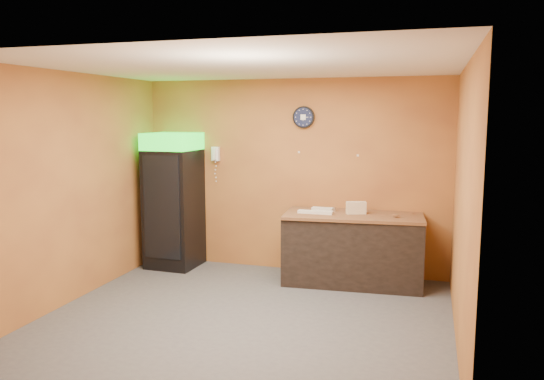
% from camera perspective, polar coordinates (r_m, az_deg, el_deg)
% --- Properties ---
extents(floor, '(4.50, 4.50, 0.00)m').
position_cam_1_polar(floor, '(6.22, -2.65, -13.45)').
color(floor, '#47474C').
rests_on(floor, ground).
extents(back_wall, '(4.50, 0.02, 2.80)m').
position_cam_1_polar(back_wall, '(7.75, 2.19, 1.53)').
color(back_wall, '#B97534').
rests_on(back_wall, floor).
extents(left_wall, '(0.02, 4.00, 2.80)m').
position_cam_1_polar(left_wall, '(6.93, -20.56, 0.25)').
color(left_wall, '#B97534').
rests_on(left_wall, floor).
extents(right_wall, '(0.02, 4.00, 2.80)m').
position_cam_1_polar(right_wall, '(5.54, 19.80, -1.57)').
color(right_wall, '#B97534').
rests_on(right_wall, floor).
extents(ceiling, '(4.50, 4.00, 0.02)m').
position_cam_1_polar(ceiling, '(5.81, -2.83, 13.18)').
color(ceiling, white).
rests_on(ceiling, back_wall).
extents(beverage_cooler, '(0.73, 0.74, 2.02)m').
position_cam_1_polar(beverage_cooler, '(8.07, -10.65, -1.31)').
color(beverage_cooler, black).
rests_on(beverage_cooler, floor).
extents(prep_counter, '(1.89, 0.94, 0.92)m').
position_cam_1_polar(prep_counter, '(7.34, 8.69, -6.39)').
color(prep_counter, black).
rests_on(prep_counter, floor).
extents(wall_clock, '(0.31, 0.06, 0.31)m').
position_cam_1_polar(wall_clock, '(7.63, 3.42, 7.83)').
color(wall_clock, black).
rests_on(wall_clock, back_wall).
extents(wall_phone, '(0.12, 0.10, 0.21)m').
position_cam_1_polar(wall_phone, '(8.05, -6.10, 3.89)').
color(wall_phone, white).
rests_on(wall_phone, back_wall).
extents(butcher_paper, '(1.91, 1.02, 0.04)m').
position_cam_1_polar(butcher_paper, '(7.24, 8.77, -2.71)').
color(butcher_paper, brown).
rests_on(butcher_paper, prep_counter).
extents(sub_roll_stack, '(0.28, 0.17, 0.17)m').
position_cam_1_polar(sub_roll_stack, '(7.22, 9.04, -1.90)').
color(sub_roll_stack, beige).
rests_on(sub_roll_stack, butcher_paper).
extents(wrapped_sandwich_left, '(0.26, 0.11, 0.04)m').
position_cam_1_polar(wrapped_sandwich_left, '(7.22, 3.85, -2.35)').
color(wrapped_sandwich_left, silver).
rests_on(wrapped_sandwich_left, butcher_paper).
extents(wrapped_sandwich_mid, '(0.29, 0.12, 0.04)m').
position_cam_1_polar(wrapped_sandwich_mid, '(7.18, 5.46, -2.42)').
color(wrapped_sandwich_mid, silver).
rests_on(wrapped_sandwich_mid, butcher_paper).
extents(wrapped_sandwich_right, '(0.30, 0.13, 0.04)m').
position_cam_1_polar(wrapped_sandwich_right, '(7.43, 5.45, -2.05)').
color(wrapped_sandwich_right, silver).
rests_on(wrapped_sandwich_right, butcher_paper).
extents(kitchen_tool, '(0.06, 0.06, 0.06)m').
position_cam_1_polar(kitchen_tool, '(7.40, 6.69, -2.05)').
color(kitchen_tool, silver).
rests_on(kitchen_tool, butcher_paper).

